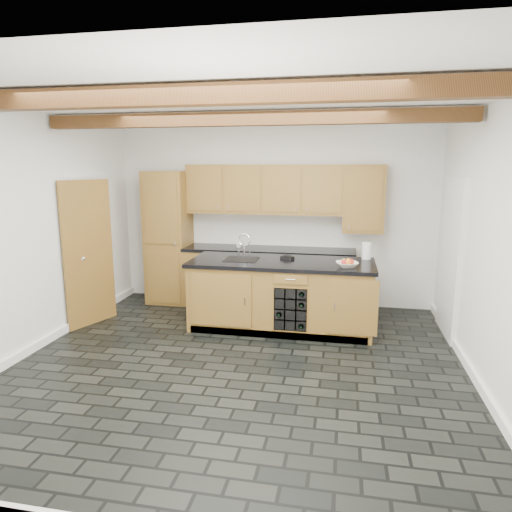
# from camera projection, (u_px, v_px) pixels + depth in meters

# --- Properties ---
(ground) EXTENTS (5.00, 5.00, 0.00)m
(ground) POSITION_uv_depth(u_px,v_px,m) (238.00, 365.00, 5.09)
(ground) COLOR black
(ground) RESTS_ON ground
(room_shell) EXTENTS (5.01, 5.00, 5.00)m
(room_shell) POSITION_uv_depth(u_px,v_px,m) (240.00, 223.00, 5.32)
(room_shell) COLOR white
(room_shell) RESTS_ON ground
(back_cabinetry) EXTENTS (3.65, 0.62, 2.20)m
(back_cabinetry) POSITION_uv_depth(u_px,v_px,m) (247.00, 244.00, 7.12)
(back_cabinetry) COLOR olive
(back_cabinetry) RESTS_ON ground
(island) EXTENTS (2.48, 0.96, 0.93)m
(island) POSITION_uv_depth(u_px,v_px,m) (281.00, 295.00, 6.18)
(island) COLOR olive
(island) RESTS_ON ground
(faucet) EXTENTS (0.45, 0.40, 0.34)m
(faucet) POSITION_uv_depth(u_px,v_px,m) (242.00, 256.00, 6.23)
(faucet) COLOR black
(faucet) RESTS_ON island
(kitchen_scale) EXTENTS (0.20, 0.16, 0.05)m
(kitchen_scale) POSITION_uv_depth(u_px,v_px,m) (287.00, 257.00, 6.22)
(kitchen_scale) COLOR black
(kitchen_scale) RESTS_ON island
(fruit_bowl) EXTENTS (0.32, 0.32, 0.07)m
(fruit_bowl) POSITION_uv_depth(u_px,v_px,m) (347.00, 265.00, 5.72)
(fruit_bowl) COLOR beige
(fruit_bowl) RESTS_ON island
(fruit_cluster) EXTENTS (0.16, 0.17, 0.07)m
(fruit_cluster) POSITION_uv_depth(u_px,v_px,m) (347.00, 262.00, 5.71)
(fruit_cluster) COLOR red
(fruit_cluster) RESTS_ON fruit_bowl
(paper_towel) EXTENTS (0.12, 0.12, 0.23)m
(paper_towel) POSITION_uv_depth(u_px,v_px,m) (367.00, 251.00, 6.20)
(paper_towel) COLOR white
(paper_towel) RESTS_ON island
(mug) EXTENTS (0.13, 0.13, 0.09)m
(mug) POSITION_uv_depth(u_px,v_px,m) (239.00, 244.00, 7.11)
(mug) COLOR white
(mug) RESTS_ON back_cabinetry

